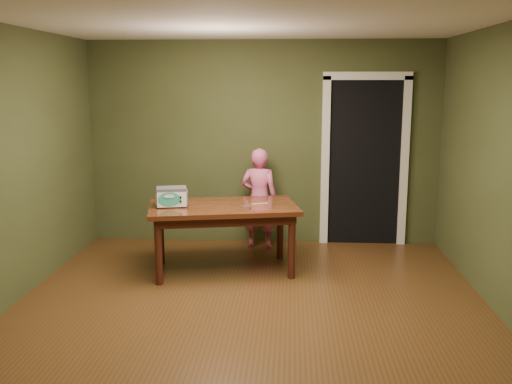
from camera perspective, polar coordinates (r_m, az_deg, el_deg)
floor at (r=5.25m, az=-0.74°, el=-12.35°), size 5.00×5.00×0.00m
room_shell at (r=4.83m, az=-0.79°, el=6.58°), size 4.52×5.02×2.61m
doorway at (r=7.71m, az=10.52°, el=3.17°), size 1.10×0.66×2.25m
dining_table at (r=6.27m, az=-3.30°, el=-2.21°), size 1.75×1.20×0.75m
toy_oven at (r=6.22m, az=-8.43°, el=-0.40°), size 0.37×0.29×0.21m
baking_pan at (r=6.08m, az=-0.95°, el=-1.52°), size 0.10×0.10×0.02m
spatula at (r=6.30m, az=0.36°, el=-1.17°), size 0.18×0.09×0.01m
child at (r=7.16m, az=0.31°, el=-0.64°), size 0.50×0.37×1.27m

